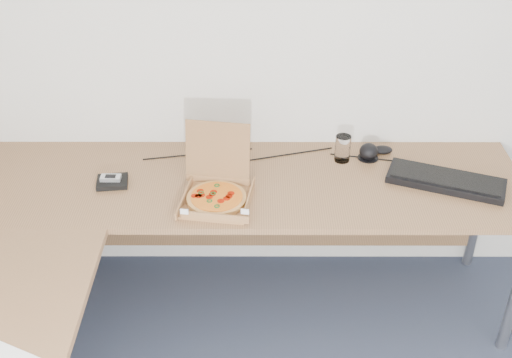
{
  "coord_description": "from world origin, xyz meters",
  "views": [
    {
      "loc": [
        -0.45,
        -1.04,
        2.34
      ],
      "look_at": [
        -0.45,
        1.28,
        0.82
      ],
      "focal_mm": 45.88,
      "sensor_mm": 36.0,
      "label": 1
    }
  ],
  "objects_px": {
    "pizza_box": "(217,193)",
    "drinking_glass": "(343,148)",
    "desk": "(161,247)",
    "wallet": "(112,182)",
    "keyboard": "(446,181)"
  },
  "relations": [
    {
      "from": "pizza_box",
      "to": "drinking_glass",
      "type": "relative_size",
      "value": 2.6
    },
    {
      "from": "desk",
      "to": "wallet",
      "type": "bearing_deg",
      "value": 123.2
    },
    {
      "from": "pizza_box",
      "to": "drinking_glass",
      "type": "height_order",
      "value": "pizza_box"
    },
    {
      "from": "pizza_box",
      "to": "keyboard",
      "type": "xyz_separation_m",
      "value": [
        1.01,
        0.13,
        -0.02
      ]
    },
    {
      "from": "pizza_box",
      "to": "desk",
      "type": "bearing_deg",
      "value": -117.73
    },
    {
      "from": "desk",
      "to": "wallet",
      "type": "distance_m",
      "value": 0.48
    },
    {
      "from": "desk",
      "to": "drinking_glass",
      "type": "height_order",
      "value": "drinking_glass"
    },
    {
      "from": "keyboard",
      "to": "wallet",
      "type": "distance_m",
      "value": 1.48
    },
    {
      "from": "drinking_glass",
      "to": "keyboard",
      "type": "xyz_separation_m",
      "value": [
        0.44,
        -0.2,
        -0.05
      ]
    },
    {
      "from": "drinking_glass",
      "to": "keyboard",
      "type": "relative_size",
      "value": 0.25
    },
    {
      "from": "desk",
      "to": "drinking_glass",
      "type": "relative_size",
      "value": 19.67
    },
    {
      "from": "keyboard",
      "to": "wallet",
      "type": "relative_size",
      "value": 3.77
    },
    {
      "from": "desk",
      "to": "wallet",
      "type": "xyz_separation_m",
      "value": [
        -0.26,
        0.4,
        0.04
      ]
    },
    {
      "from": "desk",
      "to": "pizza_box",
      "type": "distance_m",
      "value": 0.35
    },
    {
      "from": "drinking_glass",
      "to": "keyboard",
      "type": "height_order",
      "value": "drinking_glass"
    }
  ]
}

